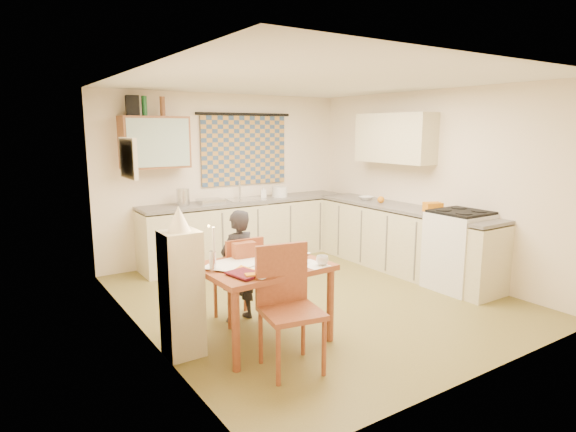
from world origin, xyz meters
TOP-DOWN VIEW (x-y plane):
  - floor at (0.00, 0.00)m, footprint 4.00×4.50m
  - ceiling at (0.00, 0.00)m, footprint 4.00×4.50m
  - wall_back at (0.00, 2.26)m, footprint 4.00×0.02m
  - wall_front at (0.00, -2.26)m, footprint 4.00×0.02m
  - wall_left at (-2.01, 0.00)m, footprint 0.02×4.50m
  - wall_right at (2.01, 0.00)m, footprint 0.02×4.50m
  - window_blind at (0.30, 2.22)m, footprint 1.45×0.03m
  - curtain_rod at (0.30, 2.20)m, footprint 1.60×0.04m
  - wall_cabinet at (-1.15, 2.08)m, footprint 0.90×0.34m
  - wall_cabinet_glass at (-1.15, 1.91)m, footprint 0.84×0.02m
  - upper_cabinet_right at (1.83, 0.55)m, footprint 0.34×1.30m
  - framed_print at (-1.97, 0.40)m, footprint 0.04×0.50m
  - print_canvas at (-1.95, 0.40)m, footprint 0.01×0.42m
  - counter_back at (0.20, 1.95)m, footprint 3.30×0.62m
  - counter_right at (1.70, 0.20)m, footprint 0.62×2.95m
  - stove at (1.70, -0.74)m, footprint 0.64×0.64m
  - sink at (0.18, 1.95)m, footprint 0.63×0.55m
  - tap at (0.16, 2.13)m, footprint 0.03×0.03m
  - dish_rack at (-0.42, 1.95)m, footprint 0.37×0.32m
  - kettle at (-0.83, 1.95)m, footprint 0.23×0.23m
  - mixing_bowl at (0.77, 1.95)m, footprint 0.32×0.32m
  - soap_bottle at (0.50, 2.00)m, footprint 0.15×0.15m
  - bowl at (1.70, 0.96)m, footprint 0.27×0.27m
  - orange_bag at (1.70, -0.31)m, footprint 0.27×0.23m
  - fruit_orange at (1.65, 0.59)m, footprint 0.10×0.10m
  - speaker at (-1.43, 2.08)m, footprint 0.19×0.23m
  - bottle_green at (-1.27, 2.08)m, footprint 0.07×0.07m
  - bottle_brown at (-1.02, 2.08)m, footprint 0.08×0.08m
  - dining_table at (-1.09, -0.70)m, footprint 1.16×0.90m
  - chair_far at (-1.07, -0.14)m, footprint 0.42×0.42m
  - chair_near at (-1.18, -1.29)m, footprint 0.54×0.54m
  - person at (-1.07, -0.14)m, footprint 0.55×0.47m
  - shelf_stand at (-1.84, -0.56)m, footprint 0.32×0.30m
  - lampshade at (-1.84, -0.56)m, footprint 0.20×0.20m
  - letter_rack at (-1.15, -0.44)m, footprint 0.23×0.12m
  - mug at (-0.66, -1.03)m, footprint 0.17×0.17m
  - magazine at (-1.52, -0.95)m, footprint 0.32×0.37m
  - book at (-1.47, -0.82)m, footprint 0.27×0.31m
  - orange_box at (-1.39, -1.02)m, footprint 0.14×0.11m
  - eyeglasses at (-0.95, -1.02)m, footprint 0.14×0.08m
  - candle_holder at (-1.58, -0.65)m, footprint 0.06×0.06m
  - candle at (-1.58, -0.68)m, footprint 0.03×0.03m
  - candle_flame at (-1.62, -0.67)m, footprint 0.02×0.02m
  - papers at (-1.14, -0.75)m, footprint 1.15×0.75m

SIDE VIEW (x-z plane):
  - floor at x=0.00m, z-range -0.02..0.00m
  - chair_far at x=-1.07m, z-range -0.17..0.73m
  - chair_near at x=-1.18m, z-range -0.20..0.84m
  - dining_table at x=-1.09m, z-range 0.00..0.75m
  - counter_right at x=1.70m, z-range -0.01..0.91m
  - counter_back at x=0.20m, z-range -0.01..0.91m
  - stove at x=1.70m, z-range 0.00..0.99m
  - shelf_stand at x=-1.84m, z-range 0.00..1.13m
  - person at x=-1.07m, z-range 0.00..1.18m
  - eyeglasses at x=-0.95m, z-range 0.75..0.77m
  - book at x=-1.47m, z-range 0.75..0.77m
  - papers at x=-1.14m, z-range 0.75..0.77m
  - magazine at x=-1.52m, z-range 0.75..0.78m
  - orange_box at x=-1.39m, z-range 0.75..0.79m
  - mug at x=-0.66m, z-range 0.75..0.84m
  - letter_rack at x=-1.15m, z-range 0.75..0.91m
  - candle_holder at x=-1.58m, z-range 0.75..0.93m
  - sink at x=0.18m, z-range 0.83..0.93m
  - bowl at x=1.70m, z-range 0.92..0.97m
  - dish_rack at x=-0.42m, z-range 0.92..0.98m
  - fruit_orange at x=1.65m, z-range 0.92..1.02m
  - orange_bag at x=1.70m, z-range 0.92..1.04m
  - mixing_bowl at x=0.77m, z-range 0.92..1.08m
  - soap_bottle at x=0.50m, z-range 0.92..1.11m
  - kettle at x=-0.83m, z-range 0.92..1.16m
  - candle at x=-1.58m, z-range 0.93..1.15m
  - tap at x=0.16m, z-range 0.92..1.20m
  - candle_flame at x=-1.62m, z-range 1.15..1.17m
  - lampshade at x=-1.84m, z-range 1.13..1.35m
  - wall_back at x=0.00m, z-range 0.00..2.50m
  - wall_front at x=0.00m, z-range 0.00..2.50m
  - wall_left at x=-2.01m, z-range 0.00..2.50m
  - wall_right at x=2.01m, z-range 0.00..2.50m
  - window_blind at x=0.30m, z-range 1.12..2.17m
  - framed_print at x=-1.97m, z-range 1.50..1.90m
  - print_canvas at x=-1.95m, z-range 1.54..1.86m
  - wall_cabinet at x=-1.15m, z-range 1.45..2.15m
  - wall_cabinet_glass at x=-1.15m, z-range 1.48..2.12m
  - upper_cabinet_right at x=1.83m, z-range 1.50..2.20m
  - curtain_rod at x=0.30m, z-range 2.18..2.22m
  - speaker at x=-1.43m, z-range 2.15..2.41m
  - bottle_green at x=-1.27m, z-range 2.15..2.41m
  - bottle_brown at x=-1.02m, z-range 2.15..2.41m
  - ceiling at x=0.00m, z-range 2.50..2.52m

